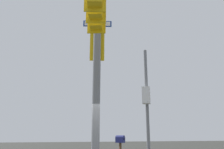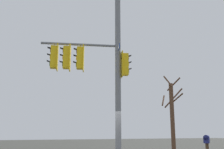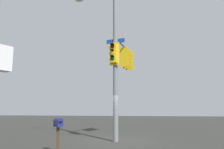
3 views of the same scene
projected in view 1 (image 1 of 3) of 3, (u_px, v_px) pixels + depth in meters
name	position (u px, v px, depth m)	size (l,w,h in m)	color
main_signal_pole_assembly	(99.00, 31.00, 7.98)	(4.43, 3.58, 8.91)	slate
secondary_pole_assembly	(147.00, 99.00, 13.79)	(0.80, 0.66, 6.69)	slate
mailbox	(120.00, 141.00, 11.54)	(0.48, 0.48, 1.41)	#4C3823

